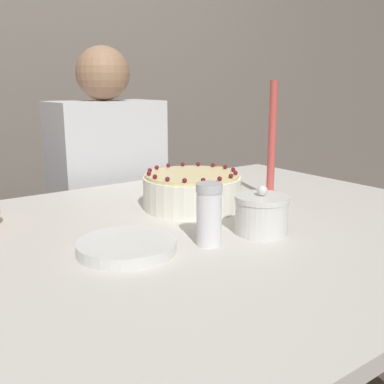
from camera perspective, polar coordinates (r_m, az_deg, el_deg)
The scene contains 9 objects.
wall_behind at distance 2.31m, azimuth -21.10°, elevation 17.75°, with size 8.00×0.05×2.60m.
dining_table at distance 1.11m, azimuth 1.79°, elevation -9.51°, with size 1.40×1.09×0.77m.
cake at distance 1.22m, azimuth 0.00°, elevation 0.18°, with size 0.27×0.27×0.11m.
sugar_bowl at distance 1.02m, azimuth 8.80°, elevation -2.80°, with size 0.12×0.12×0.11m.
sugar_shaker at distance 0.93m, azimuth 2.18°, elevation -2.81°, with size 0.06×0.06×0.13m.
plate_stack at distance 0.92m, azimuth -8.29°, elevation -6.85°, with size 0.20×0.20×0.02m.
candle at distance 1.33m, azimuth 10.07°, elevation 5.27°, with size 0.05×0.05×0.34m.
orange_fruit_1 at distance 1.48m, azimuth 3.46°, elevation 2.02°, with size 0.07×0.07×0.07m.
person_man_blue_shirt at distance 1.80m, azimuth -10.41°, elevation -4.78°, with size 0.40×0.34×1.23m.
Camera 1 is at (-0.63, -0.81, 1.09)m, focal length 42.00 mm.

